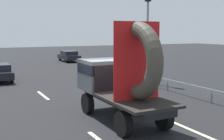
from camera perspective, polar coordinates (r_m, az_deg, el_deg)
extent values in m
plane|color=black|center=(12.60, -0.64, -9.11)|extent=(120.00, 120.00, 0.00)
cylinder|color=black|center=(13.12, -4.74, -6.44)|extent=(0.28, 0.90, 0.90)
cylinder|color=black|center=(13.82, 1.85, -5.70)|extent=(0.28, 0.90, 0.90)
cylinder|color=black|center=(10.28, 2.17, -10.34)|extent=(0.28, 0.90, 0.90)
cylinder|color=black|center=(11.16, 9.94, -9.01)|extent=(0.28, 0.90, 0.90)
cube|color=black|center=(11.87, 2.17, -5.72)|extent=(1.30, 5.16, 0.25)
cube|color=#4C5156|center=(13.22, -1.37, -0.84)|extent=(2.00, 1.74, 1.35)
cube|color=black|center=(13.13, -1.28, 0.42)|extent=(2.02, 1.65, 0.44)
cube|color=black|center=(11.09, 4.35, -5.73)|extent=(2.00, 3.42, 0.10)
cube|color=black|center=(12.41, 0.44, -1.49)|extent=(1.80, 0.08, 1.10)
torus|color=#474238|center=(10.73, 4.84, 1.76)|extent=(0.58, 2.84, 2.84)
cube|color=red|center=(10.73, 4.84, 1.76)|extent=(1.90, 0.03, 2.84)
cylinder|color=black|center=(24.34, -19.60, -0.80)|extent=(0.20, 0.59, 0.59)
cylinder|color=black|center=(21.89, -18.79, -1.64)|extent=(0.20, 0.59, 0.59)
cylinder|color=gray|center=(20.84, 6.83, 5.24)|extent=(0.16, 0.16, 5.64)
cube|color=gray|center=(16.99, 14.35, -3.12)|extent=(0.06, 14.38, 0.32)
cylinder|color=slate|center=(15.76, 18.61, -5.11)|extent=(0.10, 0.10, 0.55)
cylinder|color=slate|center=(18.41, 10.66, -3.09)|extent=(0.10, 0.10, 0.55)
cylinder|color=slate|center=(21.33, 4.82, -1.55)|extent=(0.10, 0.10, 0.55)
cube|color=beige|center=(17.25, -13.15, -4.77)|extent=(0.16, 2.41, 0.01)
cube|color=beige|center=(11.44, 15.04, -11.08)|extent=(0.16, 2.95, 0.01)
cube|color=beige|center=(18.30, -2.58, -3.89)|extent=(0.16, 2.31, 0.01)
cylinder|color=black|center=(37.16, -9.99, 2.21)|extent=(0.21, 0.60, 0.60)
cylinder|color=black|center=(37.60, -7.84, 2.31)|extent=(0.21, 0.60, 0.60)
cylinder|color=black|center=(34.75, -8.79, 1.88)|extent=(0.21, 0.60, 0.60)
cylinder|color=black|center=(35.23, -6.52, 1.99)|extent=(0.21, 0.60, 0.60)
cube|color=black|center=(36.16, -8.30, 2.51)|extent=(1.69, 3.95, 0.52)
cube|color=black|center=(36.03, -8.27, 3.28)|extent=(1.52, 2.21, 0.47)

